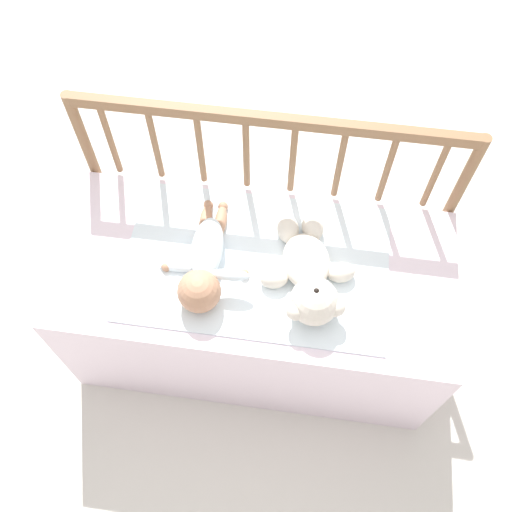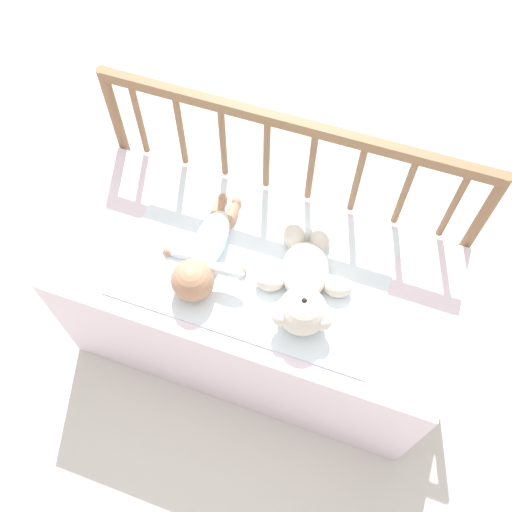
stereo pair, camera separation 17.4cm
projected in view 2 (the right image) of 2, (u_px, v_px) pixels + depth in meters
The scene contains 6 objects.
ground_plane at pixel (256, 333), 2.27m from camera, with size 12.00×12.00×0.00m, color silver.
crib_mattress at pixel (255, 304), 2.03m from camera, with size 1.26×0.59×0.56m.
crib_rail at pixel (288, 175), 1.87m from camera, with size 1.26×0.04×0.90m.
blanket at pixel (256, 262), 1.80m from camera, with size 0.83×0.52×0.01m.
teddy_bear at pixel (304, 286), 1.70m from camera, with size 0.30×0.41×0.15m.
baby at pixel (204, 256), 1.75m from camera, with size 0.30×0.42×0.13m.
Camera 2 is at (0.29, -0.81, 2.13)m, focal length 40.00 mm.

